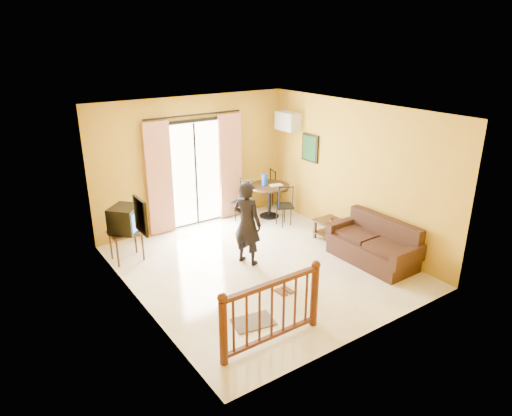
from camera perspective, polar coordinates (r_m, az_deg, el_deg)
ground at (r=8.38m, az=0.58°, el=-7.27°), size 5.00×5.00×0.00m
room_shell at (r=7.73m, az=0.62°, el=3.96°), size 5.00×5.00×5.00m
balcony_door at (r=9.88m, az=-7.53°, el=4.40°), size 2.25×0.14×2.46m
tv_table at (r=8.74m, az=-15.98°, el=-3.30°), size 0.57×0.48×0.57m
television at (r=8.63m, az=-15.98°, el=-1.34°), size 0.71×0.71×0.48m
picture_left at (r=6.64m, az=-14.21°, el=-0.96°), size 0.05×0.42×0.52m
dining_table at (r=10.40m, az=1.69°, el=2.03°), size 0.91×0.91×0.76m
water_jug at (r=10.33m, az=1.09°, el=3.57°), size 0.14×0.14×0.26m
serving_tray at (r=10.33m, az=2.52°, el=2.88°), size 0.31×0.24×0.02m
dining_chairs at (r=10.57m, az=1.57°, el=-1.14°), size 1.76×1.50×0.95m
air_conditioner at (r=10.37m, az=3.97°, el=10.77°), size 0.31×0.60×0.40m
botanical_print at (r=10.06m, az=6.77°, el=7.46°), size 0.05×0.50×0.60m
coffee_table at (r=9.33m, az=10.05°, el=-2.70°), size 0.52×0.93×0.41m
bowl at (r=9.30m, az=9.83°, el=-1.62°), size 0.24×0.24×0.06m
sofa at (r=8.71m, az=14.58°, el=-4.60°), size 0.81×1.72×0.82m
standing_person at (r=8.19m, az=-1.11°, el=-1.92°), size 0.57×0.67×1.56m
stair_balustrade at (r=6.19m, az=2.00°, el=-12.29°), size 1.63×0.13×1.04m
doormat at (r=6.88m, az=-0.33°, el=-14.04°), size 0.66×0.50×0.02m
sandals at (r=7.60m, az=3.55°, el=-10.33°), size 0.25×0.26×0.03m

